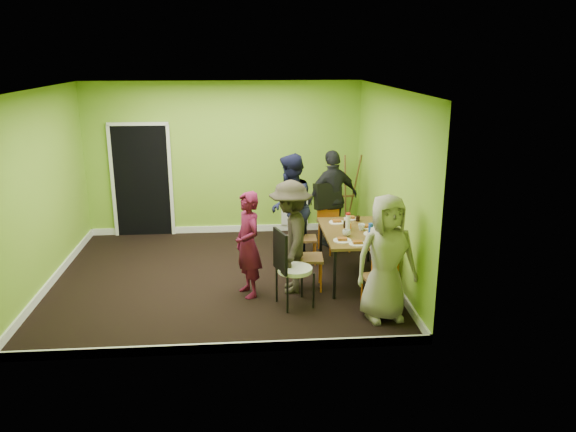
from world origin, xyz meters
The scene contains 28 objects.
ground centered at (0.00, 0.00, 0.00)m, with size 5.00×5.00×0.00m, color black.
room_walls centered at (-0.02, 0.04, 0.99)m, with size 5.04×4.54×2.82m.
dining_table centered at (1.95, -0.21, 0.70)m, with size 0.90×1.50×0.75m.
chair_left_far centered at (1.25, 0.53, 0.49)m, with size 0.38×0.37×0.87m.
chair_left_near centered at (1.17, -0.48, 0.55)m, with size 0.44×0.43×0.98m.
chair_back_end centered at (1.80, 1.22, 0.81)m, with size 0.64×0.69×1.15m.
chair_front_end centered at (2.10, -1.33, 0.53)m, with size 0.44×0.44×0.94m.
chair_bentwood centered at (0.93, -1.07, 0.59)m, with size 0.53×0.52×1.07m.
easel centered at (2.20, 2.02, 0.74)m, with size 0.60×0.57×1.51m.
plate_near_left centered at (1.77, 0.23, 0.76)m, with size 0.25×0.25×0.01m, color white.
plate_near_right centered at (1.70, -0.64, 0.76)m, with size 0.26×0.26×0.01m, color white.
plate_far_back centered at (2.02, 0.41, 0.76)m, with size 0.21×0.21×0.01m, color white.
plate_far_front centered at (1.89, -0.79, 0.76)m, with size 0.23×0.23×0.01m, color white.
plate_wall_back centered at (2.19, -0.07, 0.76)m, with size 0.23×0.23×0.01m, color white.
plate_wall_front centered at (2.19, -0.37, 0.76)m, with size 0.26×0.26×0.01m, color white.
thermos centered at (1.86, -0.18, 0.87)m, with size 0.07×0.07×0.24m, color white.
blue_bottle centered at (2.14, -0.46, 0.85)m, with size 0.07×0.07×0.19m, color #1944BB.
orange_bottle centered at (1.92, -0.09, 0.79)m, with size 0.04×0.04×0.08m, color #D26013.
glass_mid centered at (1.86, -0.02, 0.80)m, with size 0.06×0.06×0.09m, color black.
glass_back centered at (2.11, 0.29, 0.79)m, with size 0.07×0.07×0.09m, color black.
glass_front centered at (2.13, -0.73, 0.79)m, with size 0.06×0.06×0.09m, color black.
cup_a centered at (1.80, -0.42, 0.80)m, with size 0.12×0.12×0.09m, color white.
cup_b centered at (2.07, -0.17, 0.80)m, with size 0.10×0.10×0.10m, color white.
person_standing centered at (0.39, -0.66, 0.74)m, with size 0.54×0.36×1.49m, color #560E2C.
person_left_far centered at (1.09, 0.74, 0.87)m, with size 0.84×0.66×1.74m, color #141633.
person_left_near centered at (0.99, -0.56, 0.80)m, with size 1.03×0.59×1.60m, color #2E291E.
person_back_end centered at (1.89, 1.40, 0.84)m, with size 0.98×0.41×1.68m, color black.
person_front_end centered at (2.10, -1.51, 0.81)m, with size 0.80×0.52×1.63m, color gray.
Camera 1 is at (0.35, -7.96, 3.28)m, focal length 35.00 mm.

